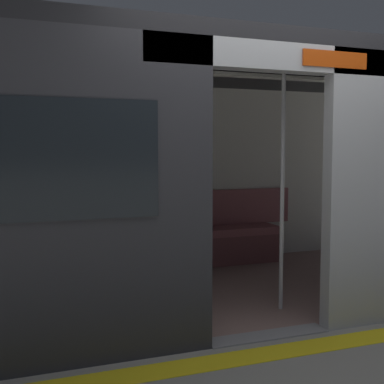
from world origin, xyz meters
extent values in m
plane|color=gray|center=(0.00, 0.00, 0.00)|extent=(60.00, 60.00, 0.00)
cube|color=yellow|center=(0.00, 0.30, 0.00)|extent=(8.00, 0.24, 0.01)
cube|color=#ADAFB5|center=(-0.98, 0.02, 1.09)|extent=(0.98, 0.12, 2.18)
cube|color=black|center=(-0.98, 0.03, 1.35)|extent=(0.54, 0.02, 0.55)
cube|color=#2D2D33|center=(1.85, 0.00, 1.09)|extent=(2.71, 0.16, 2.18)
cube|color=black|center=(1.44, 0.09, 1.35)|extent=(1.10, 0.02, 0.76)
cube|color=#ADAFB5|center=(0.00, 0.00, 2.08)|extent=(1.96, 0.16, 0.20)
cube|color=#BF3F0C|center=(-0.49, 0.09, 2.08)|extent=(0.56, 0.02, 0.12)
cube|color=black|center=(0.00, -1.35, 2.24)|extent=(6.40, 2.85, 0.12)
cube|color=gray|center=(0.00, -1.35, 0.00)|extent=(6.08, 2.69, 0.01)
cube|color=silver|center=(0.00, -2.69, 1.09)|extent=(6.08, 0.10, 2.18)
cube|color=#935156|center=(0.00, -2.63, 0.67)|extent=(3.52, 0.06, 0.45)
cube|color=white|center=(0.00, -1.35, 2.15)|extent=(4.48, 0.16, 0.03)
cube|color=gray|center=(0.00, 0.00, 0.01)|extent=(0.98, 0.19, 0.01)
cube|color=#935156|center=(0.00, -2.41, 0.40)|extent=(2.85, 0.44, 0.09)
cube|color=brown|center=(0.00, -2.21, 0.18)|extent=(2.85, 0.04, 0.36)
cube|color=#4C8CC6|center=(0.27, -2.39, 0.70)|extent=(0.38, 0.22, 0.50)
sphere|color=#8C664C|center=(0.27, -2.39, 1.04)|extent=(0.21, 0.21, 0.21)
sphere|color=black|center=(0.27, -2.40, 1.08)|extent=(0.19, 0.19, 0.19)
cylinder|color=#4C8CC6|center=(0.03, -2.36, 0.73)|extent=(0.08, 0.08, 0.44)
cylinder|color=#4C8CC6|center=(0.50, -2.37, 0.73)|extent=(0.08, 0.08, 0.44)
cylinder|color=#38334C|center=(0.18, -2.19, 0.50)|extent=(0.14, 0.40, 0.14)
cylinder|color=#38334C|center=(0.36, -2.19, 0.50)|extent=(0.14, 0.40, 0.14)
cylinder|color=#38334C|center=(0.18, -1.99, 0.24)|extent=(0.10, 0.10, 0.41)
cylinder|color=#38334C|center=(0.36, -1.99, 0.24)|extent=(0.10, 0.10, 0.41)
cube|color=black|center=(0.18, -1.94, 0.03)|extent=(0.10, 0.22, 0.06)
cube|color=black|center=(0.36, -1.94, 0.03)|extent=(0.10, 0.22, 0.06)
cube|color=brown|center=(-0.16, -2.41, 0.53)|extent=(0.26, 0.14, 0.17)
cube|color=#472718|center=(-0.16, -2.33, 0.52)|extent=(0.02, 0.01, 0.14)
cube|color=silver|center=(0.71, -2.43, 0.46)|extent=(0.21, 0.26, 0.03)
cylinder|color=silver|center=(0.43, -0.52, 1.08)|extent=(0.04, 0.04, 2.16)
cylinder|color=silver|center=(-0.43, -0.54, 1.08)|extent=(0.04, 0.04, 2.16)
camera|label=1|loc=(1.88, 3.33, 1.42)|focal=47.99mm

